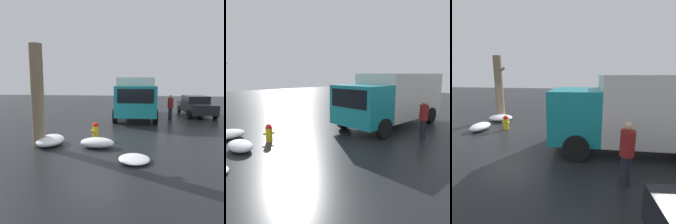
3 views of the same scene
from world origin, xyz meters
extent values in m
plane|color=black|center=(0.00, 0.00, 0.00)|extent=(60.00, 60.00, 0.00)
cylinder|color=yellow|center=(0.00, 0.00, 0.29)|extent=(0.26, 0.26, 0.59)
cylinder|color=red|center=(0.00, 0.00, 0.62)|extent=(0.28, 0.28, 0.07)
sphere|color=red|center=(0.00, 0.00, 0.65)|extent=(0.22, 0.22, 0.22)
cylinder|color=yellow|center=(0.04, 0.18, 0.36)|extent=(0.13, 0.12, 0.11)
cylinder|color=yellow|center=(-0.18, 0.04, 0.36)|extent=(0.12, 0.11, 0.09)
cylinder|color=yellow|center=(0.18, -0.04, 0.36)|extent=(0.12, 0.11, 0.09)
cube|color=teal|center=(3.88, -1.68, 1.38)|extent=(1.89, 2.55, 1.86)
cube|color=black|center=(2.96, -1.71, 1.76)|extent=(0.10, 2.09, 0.82)
cube|color=silver|center=(7.34, -1.56, 1.65)|extent=(5.19, 2.66, 2.39)
cylinder|color=black|center=(4.01, -2.92, 0.45)|extent=(0.91, 0.31, 0.90)
cylinder|color=black|center=(3.93, -0.43, 0.45)|extent=(0.91, 0.31, 0.90)
cylinder|color=black|center=(8.66, -2.77, 0.45)|extent=(0.91, 0.31, 0.90)
cylinder|color=black|center=(8.57, -0.28, 0.45)|extent=(0.91, 0.31, 0.90)
cylinder|color=#23232D|center=(5.41, -4.00, 0.40)|extent=(0.25, 0.25, 0.81)
cylinder|color=maroon|center=(5.41, -4.00, 1.15)|extent=(0.37, 0.37, 0.67)
sphere|color=tan|center=(5.41, -4.00, 1.59)|extent=(0.22, 0.22, 0.22)
ellipsoid|color=white|center=(-1.21, 1.64, 0.20)|extent=(1.48, 1.06, 0.39)
ellipsoid|color=white|center=(-1.28, -0.34, 0.19)|extent=(0.81, 1.35, 0.38)
camera|label=1|loc=(-9.51, -2.01, 2.60)|focal=35.00mm
camera|label=2|loc=(-3.69, -8.59, 2.84)|focal=35.00mm
camera|label=3|loc=(4.48, -8.36, 2.83)|focal=28.00mm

